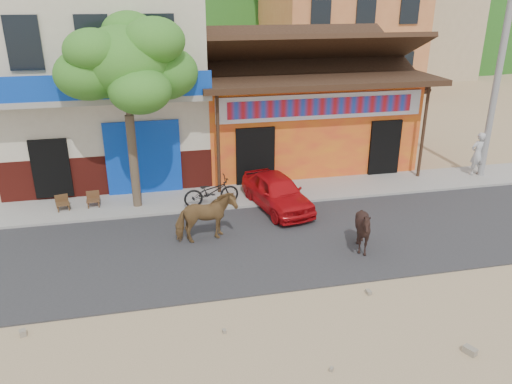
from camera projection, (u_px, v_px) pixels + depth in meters
ground at (333, 287)px, 12.04m from camera, size 120.00×120.00×0.00m
road at (302, 239)px, 14.30m from camera, size 60.00×5.00×0.04m
sidewalk at (272, 193)px, 17.45m from camera, size 60.00×2.00×0.12m
dance_club at (296, 116)px, 20.83m from camera, size 8.00×6.00×3.60m
cafe_building at (105, 81)px, 18.71m from camera, size 7.00×6.00×7.00m
apartment_front at (339, 2)px, 33.33m from camera, size 9.00×9.00×12.00m
apartment_rear at (415, 13)px, 40.92m from camera, size 8.00×8.00×10.00m
tree at (129, 115)px, 15.22m from camera, size 3.00×3.00×6.00m
utility_pole at (499, 68)px, 17.56m from camera, size 0.24×0.24×8.00m
cow_tan at (206, 218)px, 13.94m from camera, size 1.80×1.09×1.42m
cow_dark at (363, 230)px, 13.35m from camera, size 1.58×1.53×1.33m
red_car at (277, 192)px, 16.13m from camera, size 2.01×3.55×1.14m
scooter at (211, 192)px, 16.18m from camera, size 1.87×0.82×0.95m
pedestrian at (478, 154)px, 18.79m from camera, size 0.62×0.41×1.66m
cafe_chair_left at (92, 193)px, 16.12m from camera, size 0.43×0.43×0.88m
cafe_chair_right at (62, 197)px, 15.85m from camera, size 0.49×0.49×0.87m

